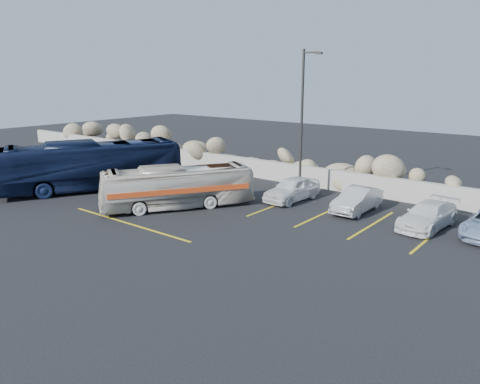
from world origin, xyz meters
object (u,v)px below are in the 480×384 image
Objects in this scene: tour_coach at (91,166)px; car_a at (292,189)px; vintage_bus at (177,187)px; car_b at (357,200)px; car_c at (428,216)px; lamppost at (303,120)px.

tour_coach reaches higher than car_a.
car_a is at bearing 84.05° from vintage_bus.
car_a is 1.05× the size of car_b.
car_a is (3.86, 4.86, -0.44)m from vintage_bus.
vintage_bus is 9.10m from car_b.
car_c is at bearing -6.68° from car_b.
vintage_bus is at bearing 29.82° from tour_coach.
car_a is at bearing 52.71° from tour_coach.
lamppost is 12.62m from tour_coach.
lamppost is 2.06× the size of car_c.
lamppost reaches higher than car_c.
lamppost is at bearing 175.60° from car_c.
car_b is at bearing 47.28° from tour_coach.
tour_coach reaches higher than car_c.
car_b is (3.84, -0.92, -3.70)m from lamppost.
vintage_bus reaches higher than car_a.
vintage_bus is at bearing -145.85° from car_b.
lamppost is 3.82m from car_a.
car_a is 0.98× the size of car_c.
tour_coach is at bearing -158.83° from car_b.
lamppost is at bearing 101.58° from car_a.
vintage_bus is at bearing -151.46° from car_c.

